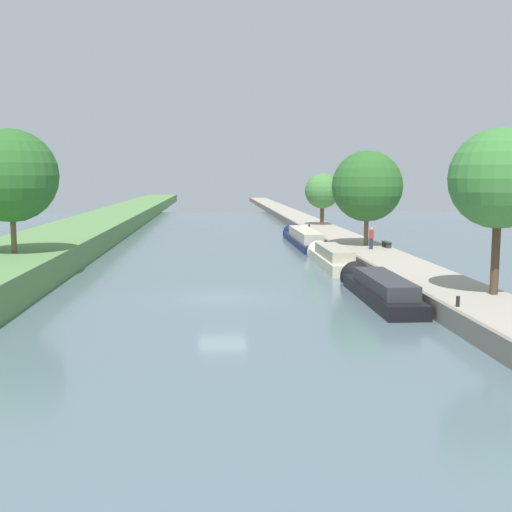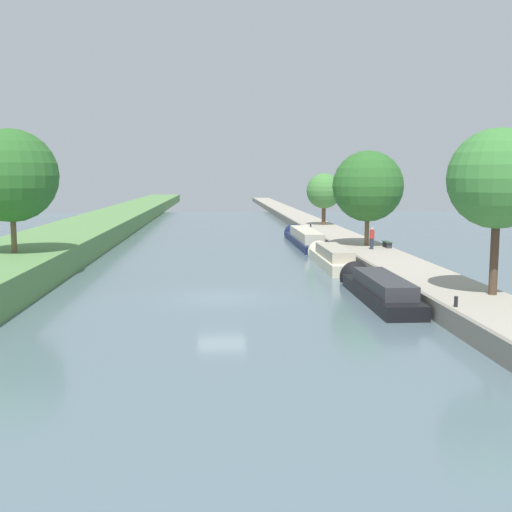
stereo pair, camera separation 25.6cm
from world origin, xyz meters
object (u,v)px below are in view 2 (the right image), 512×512
at_px(person_walking, 372,238).
at_px(narrowboat_black, 377,288).
at_px(narrowboat_cream, 331,257).
at_px(narrowboat_navy, 304,238).
at_px(park_bench, 387,243).
at_px(mooring_bollard_far, 311,226).
at_px(mooring_bollard_near, 456,302).

bearing_deg(person_walking, narrowboat_black, -103.13).
relative_size(narrowboat_cream, narrowboat_navy, 0.67).
bearing_deg(narrowboat_black, park_bench, 72.67).
distance_m(mooring_bollard_far, park_bench, 18.72).
distance_m(narrowboat_cream, mooring_bollard_near, 18.57).
bearing_deg(narrowboat_black, person_walking, 76.87).
distance_m(mooring_bollard_near, mooring_bollard_far, 40.43).
relative_size(narrowboat_navy, mooring_bollard_far, 35.75).
bearing_deg(narrowboat_cream, park_bench, 34.95).
bearing_deg(mooring_bollard_near, narrowboat_black, 105.33).
bearing_deg(narrowboat_cream, mooring_bollard_far, 85.12).
height_order(narrowboat_cream, mooring_bollard_near, narrowboat_cream).
distance_m(narrowboat_navy, person_walking, 12.42).
xyz_separation_m(narrowboat_black, narrowboat_cream, (-0.14, 12.15, 0.04)).
bearing_deg(person_walking, park_bench, 34.84).
xyz_separation_m(narrowboat_black, person_walking, (3.42, 14.65, 1.19)).
relative_size(person_walking, mooring_bollard_far, 3.69).
distance_m(narrowboat_black, park_bench, 16.43).
height_order(mooring_bollard_near, mooring_bollard_far, same).
height_order(mooring_bollard_near, park_bench, park_bench).
bearing_deg(mooring_bollard_near, narrowboat_cream, 95.80).
bearing_deg(mooring_bollard_far, park_bench, -80.28).
xyz_separation_m(narrowboat_black, park_bench, (4.89, 15.67, 0.66)).
bearing_deg(park_bench, person_walking, -145.16).
bearing_deg(narrowboat_navy, narrowboat_black, -89.85).
xyz_separation_m(narrowboat_navy, person_walking, (3.49, -11.86, 1.14)).
height_order(person_walking, park_bench, person_walking).
relative_size(narrowboat_black, park_bench, 7.06).
bearing_deg(park_bench, narrowboat_black, -107.33).
xyz_separation_m(narrowboat_black, narrowboat_navy, (-0.07, 26.51, 0.05)).
bearing_deg(narrowboat_cream, person_walking, 34.99).
relative_size(narrowboat_cream, park_bench, 7.19).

